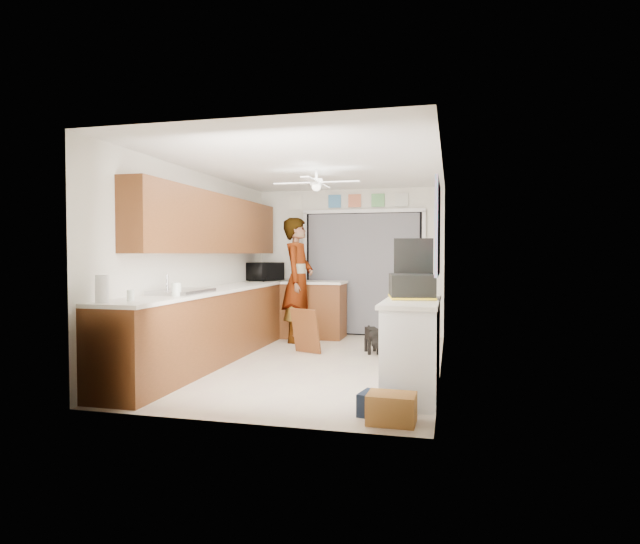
# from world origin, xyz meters

# --- Properties ---
(floor) EXTENTS (5.00, 5.00, 0.00)m
(floor) POSITION_xyz_m (0.00, 0.00, 0.00)
(floor) COLOR #C1AE9B
(floor) RESTS_ON ground
(ceiling) EXTENTS (5.00, 5.00, 0.00)m
(ceiling) POSITION_xyz_m (0.00, 0.00, 2.50)
(ceiling) COLOR white
(ceiling) RESTS_ON ground
(wall_back) EXTENTS (3.20, 0.00, 3.20)m
(wall_back) POSITION_xyz_m (0.00, 2.50, 1.25)
(wall_back) COLOR silver
(wall_back) RESTS_ON ground
(wall_front) EXTENTS (3.20, 0.00, 3.20)m
(wall_front) POSITION_xyz_m (0.00, -2.50, 1.25)
(wall_front) COLOR silver
(wall_front) RESTS_ON ground
(wall_left) EXTENTS (0.00, 5.00, 5.00)m
(wall_left) POSITION_xyz_m (-1.60, 0.00, 1.25)
(wall_left) COLOR silver
(wall_left) RESTS_ON ground
(wall_right) EXTENTS (0.00, 5.00, 5.00)m
(wall_right) POSITION_xyz_m (1.60, 0.00, 1.25)
(wall_right) COLOR silver
(wall_right) RESTS_ON ground
(left_base_cabinets) EXTENTS (0.60, 4.80, 0.90)m
(left_base_cabinets) POSITION_xyz_m (-1.30, 0.00, 0.45)
(left_base_cabinets) COLOR brown
(left_base_cabinets) RESTS_ON floor
(left_countertop) EXTENTS (0.62, 4.80, 0.04)m
(left_countertop) POSITION_xyz_m (-1.29, 0.00, 0.92)
(left_countertop) COLOR white
(left_countertop) RESTS_ON left_base_cabinets
(upper_cabinets) EXTENTS (0.32, 4.00, 0.80)m
(upper_cabinets) POSITION_xyz_m (-1.44, 0.20, 1.80)
(upper_cabinets) COLOR brown
(upper_cabinets) RESTS_ON wall_left
(sink_basin) EXTENTS (0.50, 0.76, 0.06)m
(sink_basin) POSITION_xyz_m (-1.29, -1.00, 0.95)
(sink_basin) COLOR silver
(sink_basin) RESTS_ON left_countertop
(faucet) EXTENTS (0.03, 0.03, 0.22)m
(faucet) POSITION_xyz_m (-1.48, -1.00, 1.05)
(faucet) COLOR silver
(faucet) RESTS_ON left_countertop
(peninsula_base) EXTENTS (1.00, 0.60, 0.90)m
(peninsula_base) POSITION_xyz_m (-0.50, 2.00, 0.45)
(peninsula_base) COLOR brown
(peninsula_base) RESTS_ON floor
(peninsula_top) EXTENTS (1.04, 0.64, 0.04)m
(peninsula_top) POSITION_xyz_m (-0.50, 2.00, 0.92)
(peninsula_top) COLOR white
(peninsula_top) RESTS_ON peninsula_base
(back_opening_recess) EXTENTS (2.00, 0.06, 2.10)m
(back_opening_recess) POSITION_xyz_m (0.25, 2.47, 1.05)
(back_opening_recess) COLOR black
(back_opening_recess) RESTS_ON wall_back
(curtain_panel) EXTENTS (1.90, 0.03, 2.05)m
(curtain_panel) POSITION_xyz_m (0.25, 2.43, 1.05)
(curtain_panel) COLOR slate
(curtain_panel) RESTS_ON wall_back
(door_trim_left) EXTENTS (0.06, 0.04, 2.10)m
(door_trim_left) POSITION_xyz_m (-0.77, 2.44, 1.05)
(door_trim_left) COLOR white
(door_trim_left) RESTS_ON wall_back
(door_trim_right) EXTENTS (0.06, 0.04, 2.10)m
(door_trim_right) POSITION_xyz_m (1.27, 2.44, 1.05)
(door_trim_right) COLOR white
(door_trim_right) RESTS_ON wall_back
(door_trim_head) EXTENTS (2.10, 0.04, 0.06)m
(door_trim_head) POSITION_xyz_m (0.25, 2.44, 2.12)
(door_trim_head) COLOR white
(door_trim_head) RESTS_ON wall_back
(header_frame_1) EXTENTS (0.22, 0.02, 0.22)m
(header_frame_1) POSITION_xyz_m (-0.25, 2.47, 2.30)
(header_frame_1) COLOR #4584B9
(header_frame_1) RESTS_ON wall_back
(header_frame_2) EXTENTS (0.22, 0.02, 0.22)m
(header_frame_2) POSITION_xyz_m (0.10, 2.47, 2.30)
(header_frame_2) COLOR #CB6F4C
(header_frame_2) RESTS_ON wall_back
(header_frame_3) EXTENTS (0.22, 0.02, 0.22)m
(header_frame_3) POSITION_xyz_m (0.50, 2.47, 2.30)
(header_frame_3) COLOR #64AF66
(header_frame_3) RESTS_ON wall_back
(header_frame_4) EXTENTS (0.22, 0.02, 0.22)m
(header_frame_4) POSITION_xyz_m (0.90, 2.47, 2.30)
(header_frame_4) COLOR silver
(header_frame_4) RESTS_ON wall_back
(route66_sign) EXTENTS (0.22, 0.02, 0.26)m
(route66_sign) POSITION_xyz_m (-0.95, 2.47, 2.30)
(route66_sign) COLOR silver
(route66_sign) RESTS_ON wall_back
(right_counter_base) EXTENTS (0.50, 1.40, 0.90)m
(right_counter_base) POSITION_xyz_m (1.35, -1.20, 0.45)
(right_counter_base) COLOR white
(right_counter_base) RESTS_ON floor
(right_counter_top) EXTENTS (0.54, 1.44, 0.04)m
(right_counter_top) POSITION_xyz_m (1.34, -1.20, 0.92)
(right_counter_top) COLOR white
(right_counter_top) RESTS_ON right_counter_base
(abstract_painting) EXTENTS (0.03, 1.15, 0.95)m
(abstract_painting) POSITION_xyz_m (1.58, -1.00, 1.65)
(abstract_painting) COLOR #E855A3
(abstract_painting) RESTS_ON wall_right
(ceiling_fan) EXTENTS (1.14, 1.14, 0.24)m
(ceiling_fan) POSITION_xyz_m (0.00, 0.20, 2.32)
(ceiling_fan) COLOR white
(ceiling_fan) RESTS_ON ceiling
(microwave) EXTENTS (0.55, 0.66, 0.31)m
(microwave) POSITION_xyz_m (-1.32, 1.91, 1.09)
(microwave) COLOR black
(microwave) RESTS_ON left_countertop
(jar_a) EXTENTS (0.11, 0.11, 0.14)m
(jar_a) POSITION_xyz_m (-1.16, -1.36, 1.01)
(jar_a) COLOR silver
(jar_a) RESTS_ON left_countertop
(jar_b) EXTENTS (0.09, 0.09, 0.11)m
(jar_b) POSITION_xyz_m (-1.30, -2.00, 0.99)
(jar_b) COLOR silver
(jar_b) RESTS_ON left_countertop
(paper_towel_roll) EXTENTS (0.14, 0.14, 0.26)m
(paper_towel_roll) POSITION_xyz_m (-1.43, -2.25, 1.07)
(paper_towel_roll) COLOR white
(paper_towel_roll) RESTS_ON left_countertop
(suitcase) EXTENTS (0.52, 0.64, 0.25)m
(suitcase) POSITION_xyz_m (1.32, -1.02, 1.06)
(suitcase) COLOR black
(suitcase) RESTS_ON right_counter_top
(suitcase_rim) EXTENTS (0.53, 0.65, 0.02)m
(suitcase_rim) POSITION_xyz_m (1.32, -1.02, 0.95)
(suitcase_rim) COLOR yellow
(suitcase_rim) RESTS_ON suitcase
(suitcase_lid) EXTENTS (0.42, 0.10, 0.50)m
(suitcase_lid) POSITION_xyz_m (1.32, -0.73, 1.31)
(suitcase_lid) COLOR black
(suitcase_lid) RESTS_ON suitcase
(cardboard_box) EXTENTS (0.40, 0.31, 0.25)m
(cardboard_box) POSITION_xyz_m (1.25, -2.20, 0.12)
(cardboard_box) COLOR olive
(cardboard_box) RESTS_ON floor
(navy_crate) EXTENTS (0.37, 0.33, 0.20)m
(navy_crate) POSITION_xyz_m (1.12, -2.02, 0.10)
(navy_crate) COLOR black
(navy_crate) RESTS_ON floor
(cabinet_door_panel) EXTENTS (0.45, 0.30, 0.63)m
(cabinet_door_panel) POSITION_xyz_m (-0.25, 0.59, 0.32)
(cabinet_door_panel) COLOR brown
(cabinet_door_panel) RESTS_ON floor
(man) EXTENTS (0.49, 0.73, 1.96)m
(man) POSITION_xyz_m (-0.64, 1.54, 0.98)
(man) COLOR white
(man) RESTS_ON floor
(dog) EXTENTS (0.37, 0.55, 0.39)m
(dog) POSITION_xyz_m (0.64, 0.85, 0.20)
(dog) COLOR black
(dog) RESTS_ON floor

